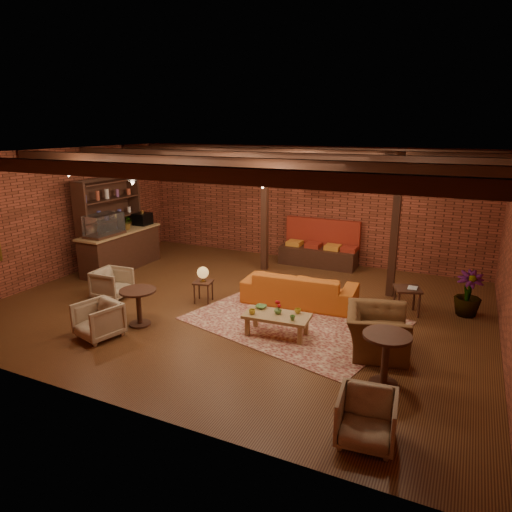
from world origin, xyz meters
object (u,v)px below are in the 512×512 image
at_px(side_table_lamp, 203,275).
at_px(armchair_a, 112,282).
at_px(round_table_left, 138,301).
at_px(round_table_right, 386,351).
at_px(armchair_far, 367,416).
at_px(side_table_book, 408,290).
at_px(armchair_right, 377,324).
at_px(coffee_table, 276,317).
at_px(armchair_b, 98,318).
at_px(sofa, 300,288).
at_px(plant_tall, 474,249).

distance_m(side_table_lamp, armchair_a, 2.09).
height_order(round_table_left, round_table_right, round_table_right).
height_order(round_table_left, armchair_far, round_table_left).
relative_size(side_table_book, armchair_far, 0.91).
bearing_deg(armchair_right, round_table_left, 88.18).
relative_size(coffee_table, armchair_a, 1.70).
bearing_deg(armchair_right, armchair_far, 175.47).
bearing_deg(side_table_book, round_table_right, -88.40).
xyz_separation_m(coffee_table, side_table_book, (2.01, 2.07, 0.15)).
height_order(armchair_a, armchair_b, same).
bearing_deg(round_table_right, sofa, 131.66).
bearing_deg(round_table_left, round_table_right, -2.06).
relative_size(coffee_table, plant_tall, 0.44).
distance_m(side_table_book, armchair_far, 4.34).
height_order(armchair_a, plant_tall, plant_tall).
distance_m(side_table_lamp, armchair_right, 3.94).
relative_size(sofa, side_table_lamp, 3.02).
xyz_separation_m(side_table_lamp, round_table_right, (4.18, -1.74, -0.06)).
xyz_separation_m(armchair_right, plant_tall, (1.36, 2.37, 0.89)).
bearing_deg(armchair_b, armchair_right, 33.84).
height_order(coffee_table, armchair_right, armchair_right).
distance_m(round_table_left, armchair_right, 4.43).
distance_m(armchair_far, plant_tall, 4.98).
distance_m(armchair_b, round_table_right, 5.02).
xyz_separation_m(armchair_a, armchair_far, (6.19, -2.48, -0.01)).
relative_size(armchair_far, plant_tall, 0.25).
bearing_deg(side_table_book, side_table_lamp, -163.58).
height_order(round_table_left, armchair_a, armchair_a).
relative_size(coffee_table, armchair_far, 1.75).
distance_m(sofa, armchair_b, 4.13).
distance_m(side_table_book, plant_tall, 1.49).
bearing_deg(round_table_right, side_table_lamp, 157.46).
xyz_separation_m(side_table_lamp, armchair_right, (3.87, -0.73, -0.10)).
bearing_deg(side_table_lamp, coffee_table, -22.31).
bearing_deg(armchair_a, plant_tall, -75.66).
height_order(side_table_book, plant_tall, plant_tall).
relative_size(sofa, round_table_right, 2.94).
xyz_separation_m(side_table_lamp, armchair_a, (-1.98, -0.65, -0.25)).
relative_size(round_table_left, armchair_far, 1.02).
distance_m(armchair_right, armchair_far, 2.42).
height_order(armchair_far, plant_tall, plant_tall).
bearing_deg(round_table_right, armchair_b, -173.51).
distance_m(coffee_table, armchair_b, 3.23).
relative_size(side_table_lamp, armchair_b, 1.10).
xyz_separation_m(round_table_left, round_table_right, (4.66, -0.17, 0.06)).
xyz_separation_m(round_table_left, armchair_right, (4.35, 0.84, 0.02)).
height_order(side_table_lamp, plant_tall, plant_tall).
bearing_deg(plant_tall, armchair_far, -101.96).
bearing_deg(armchair_a, armchair_right, -94.10).
bearing_deg(armchair_far, side_table_book, 85.29).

